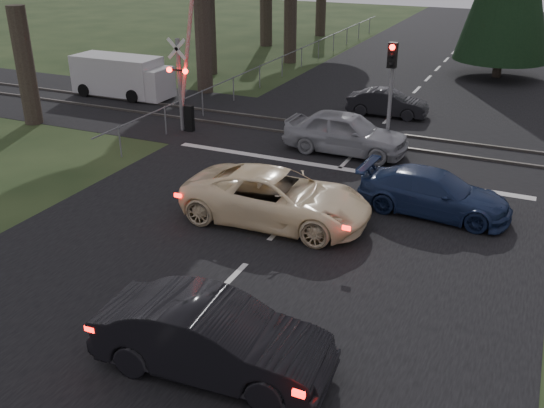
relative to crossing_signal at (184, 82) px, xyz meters
The scene contains 15 objects.
ground 12.37m from the crossing_signal, 53.38° to the right, with size 120.00×120.00×0.00m, color #203216.
road 7.56m from the crossing_signal, ahead, with size 14.00×100.00×0.01m, color black.
rail_corridor 7.88m from the crossing_signal, 16.92° to the left, with size 120.00×8.00×0.01m, color black.
stop_line 7.72m from the crossing_signal, 12.30° to the right, with size 13.00×0.35×0.00m, color silver.
rail_near 7.68m from the crossing_signal, 11.00° to the left, with size 120.00×0.12×0.10m, color #59544C.
rail_far 8.13m from the crossing_signal, 22.50° to the left, with size 120.00×0.12×0.10m, color #59544C.
crossing_signal is the anchor object (origin of this frame).
traffic_signal_center 8.36m from the crossing_signal, ahead, with size 0.32×0.48×4.10m.
fence_left 12.89m from the crossing_signal, 92.37° to the left, with size 0.10×36.00×1.20m, color slate, non-canonical shape.
cream_coupe 9.56m from the crossing_signal, 42.52° to the right, with size 2.50×5.42×1.51m, color #FFE6B6.
dark_hatchback 15.51m from the crossing_signal, 56.41° to the right, with size 1.59×4.55×1.50m, color black.
silver_car 7.03m from the crossing_signal, ahead, with size 1.88×4.68×1.59m, color #93969A.
blue_sedan 11.75m from the crossing_signal, 19.84° to the right, with size 1.81×4.46×1.29m, color #19284D.
dark_car_far 9.20m from the crossing_signal, 38.84° to the left, with size 1.25×3.59×1.18m, color black.
white_van 7.08m from the crossing_signal, 147.98° to the left, with size 5.12×2.01×2.00m.
Camera 1 is at (6.12, -11.07, 7.70)m, focal length 40.00 mm.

